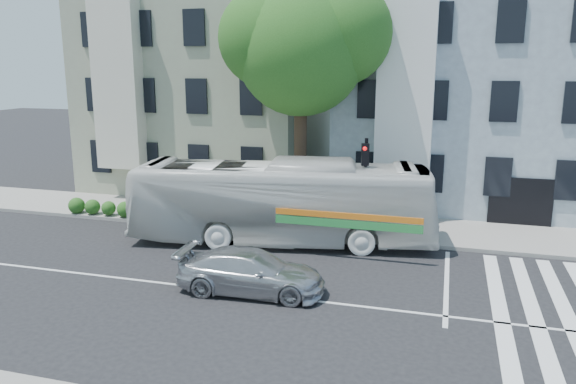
% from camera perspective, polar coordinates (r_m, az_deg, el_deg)
% --- Properties ---
extents(ground, '(120.00, 120.00, 0.00)m').
position_cam_1_polar(ground, '(17.89, -5.90, -9.99)').
color(ground, black).
rests_on(ground, ground).
extents(sidewalk_far, '(80.00, 4.00, 0.15)m').
position_cam_1_polar(sidewalk_far, '(25.04, 0.93, -3.00)').
color(sidewalk_far, gray).
rests_on(sidewalk_far, ground).
extents(building_left, '(12.00, 10.00, 11.00)m').
position_cam_1_polar(building_left, '(33.06, -7.73, 10.30)').
color(building_left, gray).
rests_on(building_left, ground).
extents(building_right, '(12.00, 10.00, 11.00)m').
position_cam_1_polar(building_right, '(30.29, 17.69, 9.59)').
color(building_right, gray).
rests_on(building_right, ground).
extents(street_tree, '(7.30, 5.90, 11.10)m').
position_cam_1_polar(street_tree, '(24.79, 1.60, 14.97)').
color(street_tree, '#2D2116').
rests_on(street_tree, ground).
extents(bus, '(4.68, 12.14, 3.30)m').
position_cam_1_polar(bus, '(22.00, -0.63, -1.01)').
color(bus, silver).
rests_on(bus, ground).
extents(sedan, '(2.08, 4.67, 1.33)m').
position_cam_1_polar(sedan, '(17.54, -3.78, -8.08)').
color(sedan, silver).
rests_on(sedan, ground).
extents(hedge, '(8.45, 2.87, 0.70)m').
position_cam_1_polar(hedge, '(25.59, -13.00, -2.01)').
color(hedge, '#1F591D').
rests_on(hedge, sidewalk_far).
extents(traffic_signal, '(0.42, 0.53, 4.17)m').
position_cam_1_polar(traffic_signal, '(21.82, 7.83, 1.56)').
color(traffic_signal, black).
rests_on(traffic_signal, ground).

